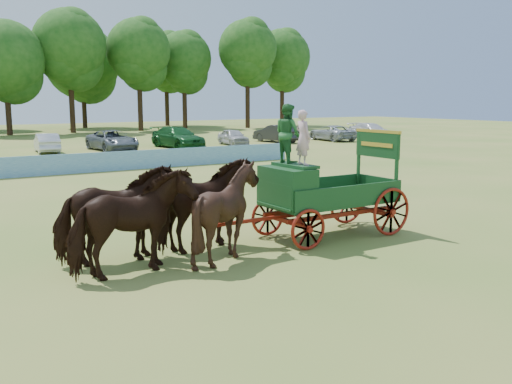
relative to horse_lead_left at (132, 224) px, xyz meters
name	(u,v)px	position (x,y,z in m)	size (l,w,h in m)	color
ground	(306,241)	(5.16, 0.39, -1.18)	(160.00, 160.00, 0.00)	olive
horse_lead_left	(132,224)	(0.00, 0.00, 0.00)	(1.27, 2.80, 2.36)	black
horse_lead_right	(115,215)	(0.00, 1.10, 0.00)	(1.27, 2.80, 2.36)	black
horse_wheel_left	(227,212)	(2.40, 0.00, 0.00)	(1.91, 2.15, 2.37)	black
horse_wheel_right	(206,205)	(2.40, 1.10, 0.00)	(1.27, 2.80, 2.36)	black
farm_dray	(309,181)	(5.36, 0.59, 0.47)	(6.00, 2.00, 3.77)	maroon
sponsor_banner	(84,163)	(4.16, 18.39, -0.66)	(26.00, 0.08, 1.05)	#1E67A4
parked_cars	(75,142)	(6.88, 30.17, -0.41)	(58.40, 6.74, 1.65)	silver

